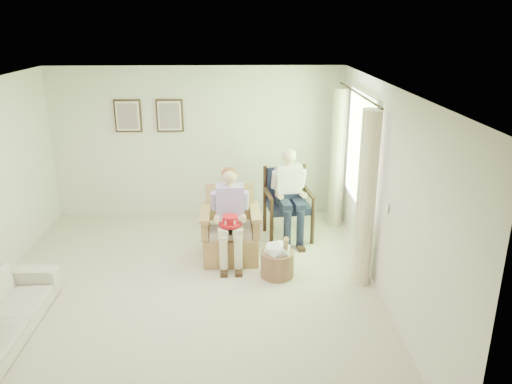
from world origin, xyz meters
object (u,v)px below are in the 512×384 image
at_px(hatbox, 277,259).
at_px(wood_armchair, 288,200).
at_px(person_dark, 289,189).
at_px(red_hat, 230,221).
at_px(wicker_armchair, 231,236).
at_px(person_wicker, 230,210).

bearing_deg(hatbox, wood_armchair, 79.34).
xyz_separation_m(person_dark, hatbox, (-0.26, -1.20, -0.59)).
bearing_deg(person_dark, wood_armchair, 82.78).
distance_m(person_dark, red_hat, 1.29).
distance_m(wood_armchair, person_dark, 0.31).
xyz_separation_m(wicker_armchair, red_hat, (0.01, -0.34, 0.37)).
xyz_separation_m(wood_armchair, person_wicker, (-0.90, -0.90, 0.19)).
xyz_separation_m(wood_armchair, hatbox, (-0.26, -1.37, -0.34)).
bearing_deg(wood_armchair, wicker_armchair, -147.02).
bearing_deg(person_wicker, person_dark, 37.01).
relative_size(wood_armchair, red_hat, 3.57).
distance_m(wood_armchair, person_wicker, 1.29).
bearing_deg(wicker_armchair, red_hat, -90.39).
bearing_deg(person_dark, hatbox, -109.43).
bearing_deg(person_wicker, hatbox, -38.24).
distance_m(person_dark, hatbox, 1.36).
relative_size(person_dark, hatbox, 2.16).
bearing_deg(wicker_armchair, wood_armchair, 38.58).
bearing_deg(hatbox, red_hat, 156.87).
xyz_separation_m(wicker_armchair, hatbox, (0.64, -0.61, -0.07)).
xyz_separation_m(wicker_armchair, person_wicker, (0.00, -0.14, 0.46)).
relative_size(wood_armchair, person_dark, 0.76).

